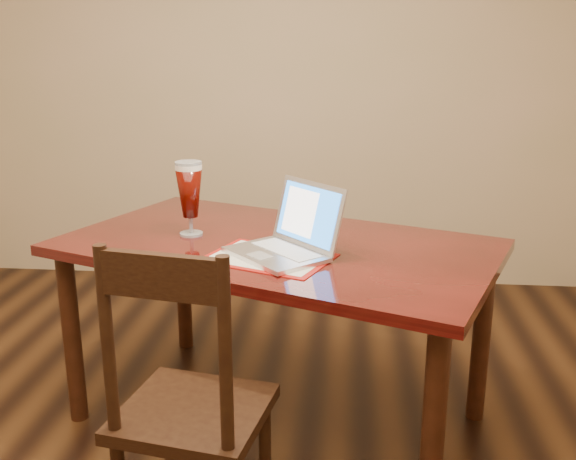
{
  "coord_description": "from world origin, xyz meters",
  "views": [
    {
      "loc": [
        0.58,
        -1.69,
        1.55
      ],
      "look_at": [
        0.36,
        0.69,
        0.86
      ],
      "focal_mm": 40.0,
      "sensor_mm": 36.0,
      "label": 1
    }
  ],
  "objects": [
    {
      "name": "dining_chair",
      "position": [
        0.12,
        0.0,
        0.48
      ],
      "size": [
        0.51,
        0.49,
        1.03
      ],
      "rotation": [
        0.0,
        0.0,
        -0.18
      ],
      "color": "black",
      "rests_on": "ground"
    },
    {
      "name": "dining_table",
      "position": [
        0.3,
        0.75,
        0.71
      ],
      "size": [
        1.93,
        1.51,
        1.1
      ],
      "rotation": [
        0.0,
        0.0,
        -0.38
      ],
      "color": "#530D0B",
      "rests_on": "ground"
    }
  ]
}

